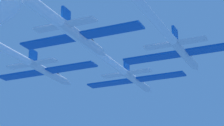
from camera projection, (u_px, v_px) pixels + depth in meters
The scene contains 4 objects.
jet_lead at pixel (114, 64), 77.21m from camera, with size 19.17×44.83×3.18m.
jet_left_wing at pixel (17, 56), 72.40m from camera, with size 19.17×42.09×3.18m.
jet_right_wing at pixel (165, 31), 61.70m from camera, with size 19.17×43.38×3.18m.
jet_slot at pixel (41, 7), 56.77m from camera, with size 19.17×45.98×3.18m.
Camera 1 is at (29.95, -77.01, -25.60)m, focal length 72.77 mm.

